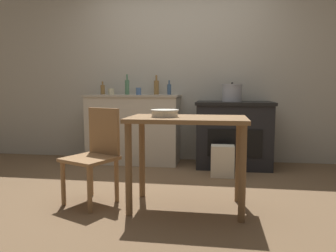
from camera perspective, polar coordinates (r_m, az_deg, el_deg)
ground_plane at (r=3.35m, az=-1.14°, el=-11.36°), size 14.00×14.00×0.00m
wall_back at (r=4.77m, az=2.10°, el=9.46°), size 8.00×0.07×2.55m
counter_cabinet at (r=4.61m, az=-5.93°, el=-0.44°), size 1.28×0.57×0.95m
stove at (r=4.42m, az=11.34°, el=-1.37°), size 0.99×0.67×0.86m
work_table at (r=2.77m, az=3.34°, el=-1.43°), size 0.99×0.57×0.79m
chair at (r=3.04m, az=-12.52°, el=-4.56°), size 0.53×0.53×0.85m
flour_sack at (r=3.92m, az=9.47°, el=-6.02°), size 0.27×0.19×0.37m
stock_pot at (r=4.42m, az=11.08°, el=5.71°), size 0.27×0.27×0.25m
mixing_bowl_large at (r=2.76m, az=-0.58°, el=2.33°), size 0.24×0.24×0.06m
bottle_far_left at (r=4.65m, az=-2.03°, el=6.79°), size 0.07×0.07×0.27m
bottle_left at (r=4.62m, az=-7.13°, el=6.78°), size 0.06×0.06×0.28m
bottle_mid_left at (r=4.81m, az=-11.31°, el=6.26°), size 0.06×0.06×0.19m
bottle_center_left at (r=4.57m, az=0.21°, el=6.44°), size 0.06×0.06×0.20m
cup_center at (r=4.53m, az=-9.89°, el=5.92°), size 0.08×0.08×0.09m
cup_center_right at (r=4.45m, az=-5.15°, el=6.05°), size 0.07×0.07×0.10m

